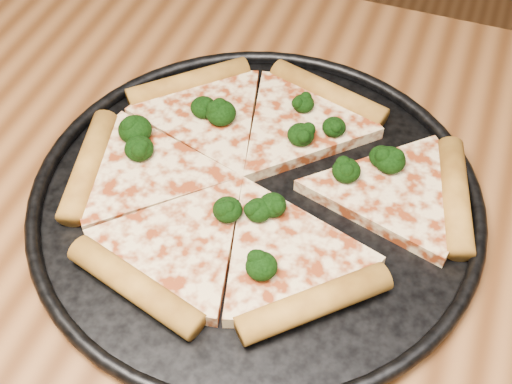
% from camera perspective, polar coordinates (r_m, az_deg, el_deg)
% --- Properties ---
extents(dining_table, '(1.20, 0.90, 0.75)m').
position_cam_1_polar(dining_table, '(0.67, -4.06, -11.86)').
color(dining_table, brown).
rests_on(dining_table, ground).
extents(pizza_pan, '(0.42, 0.42, 0.02)m').
position_cam_1_polar(pizza_pan, '(0.64, -0.00, -0.47)').
color(pizza_pan, black).
rests_on(pizza_pan, dining_table).
extents(pizza, '(0.38, 0.34, 0.03)m').
position_cam_1_polar(pizza, '(0.64, -0.37, 1.08)').
color(pizza, beige).
rests_on(pizza, pizza_pan).
extents(broccoli_florets, '(0.27, 0.22, 0.02)m').
position_cam_1_polar(broccoli_florets, '(0.65, -0.06, 3.14)').
color(broccoli_florets, black).
rests_on(broccoli_florets, pizza).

